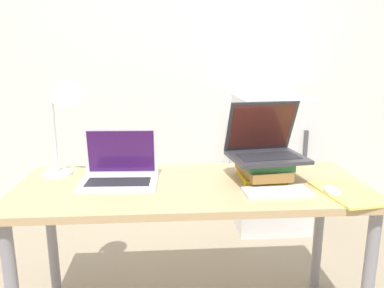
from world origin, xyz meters
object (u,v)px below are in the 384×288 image
laptop_on_books (265,147)px  laptop_left (120,172)px  mouse (332,191)px  desk_lamp (64,98)px  book_stack (263,168)px  notepad (349,193)px  mini_fridge (270,162)px  wireless_keyboard (277,192)px

laptop_on_books → laptop_left: bearing=-179.3°
laptop_left → mouse: (0.87, -0.21, -0.03)m
mouse → desk_lamp: size_ratio=0.22×
desk_lamp → mouse: bearing=-15.3°
laptop_on_books → mouse: laptop_on_books is taller
book_stack → mouse: bearing=-42.5°
notepad → mini_fridge: mini_fridge is taller
book_stack → laptop_on_books: bearing=45.1°
laptop_left → book_stack: 0.64m
book_stack → notepad: 0.37m
laptop_left → desk_lamp: (-0.24, 0.09, 0.32)m
laptop_left → desk_lamp: desk_lamp is taller
notepad → desk_lamp: size_ratio=0.65×
book_stack → laptop_on_books: (0.01, 0.01, 0.10)m
mouse → book_stack: bearing=137.5°
mouse → desk_lamp: bearing=164.7°
book_stack → mini_fridge: size_ratio=0.30×
book_stack → wireless_keyboard: (0.01, -0.19, -0.04)m
laptop_left → mini_fridge: (0.97, 1.02, -0.27)m
laptop_on_books → mouse: 0.34m
book_stack → notepad: bearing=-35.3°
desk_lamp → laptop_left: bearing=-21.1°
laptop_left → mouse: size_ratio=3.06×
laptop_on_books → notepad: laptop_on_books is taller
wireless_keyboard → notepad: (0.29, -0.03, -0.00)m
mouse → notepad: 0.07m
wireless_keyboard → book_stack: bearing=93.9°
wireless_keyboard → mini_fridge: size_ratio=0.29×
laptop_on_books → desk_lamp: (-0.89, 0.08, 0.22)m
laptop_on_books → notepad: size_ratio=1.08×
laptop_on_books → desk_lamp: desk_lamp is taller
mouse → wireless_keyboard: bearing=173.4°
book_stack → desk_lamp: 0.94m
mouse → mini_fridge: mini_fridge is taller
wireless_keyboard → notepad: bearing=-5.5°
wireless_keyboard → notepad: 0.29m
laptop_on_books → mouse: size_ratio=3.19×
book_stack → laptop_on_books: size_ratio=0.82×
wireless_keyboard → mini_fridge: (0.32, 1.21, -0.23)m
laptop_on_books → mouse: (0.22, -0.22, -0.13)m
mini_fridge → book_stack: bearing=-108.0°
laptop_on_books → mini_fridge: laptop_on_books is taller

